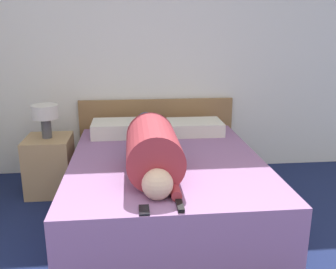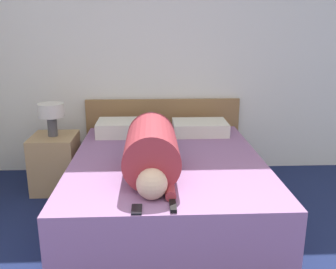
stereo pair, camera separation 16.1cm
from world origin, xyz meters
TOP-DOWN VIEW (x-y plane):
  - wall_back at (0.00, 3.39)m, footprint 5.18×0.06m
  - bed at (-0.09, 2.22)m, footprint 1.61×2.05m
  - headboard at (-0.09, 3.32)m, footprint 1.73×0.04m
  - nightstand at (-1.20, 2.82)m, footprint 0.43×0.48m
  - table_lamp at (-1.20, 2.82)m, footprint 0.25×0.25m
  - person_lying at (-0.22, 2.02)m, footprint 0.40×1.79m
  - pillow_near_headboard at (-0.48, 2.96)m, footprint 0.59×0.40m
  - pillow_second at (0.29, 2.96)m, footprint 0.56×0.40m
  - tv_remote at (-0.09, 1.29)m, footprint 0.04×0.15m
  - cell_phone at (-0.31, 1.26)m, footprint 0.06×0.13m

SIDE VIEW (x-z plane):
  - bed at x=-0.09m, z-range 0.00..0.53m
  - nightstand at x=-1.20m, z-range 0.00..0.57m
  - headboard at x=-0.09m, z-range 0.00..0.83m
  - cell_phone at x=-0.31m, z-range 0.53..0.54m
  - tv_remote at x=-0.09m, z-range 0.53..0.56m
  - pillow_second at x=0.29m, z-range 0.53..0.66m
  - pillow_near_headboard at x=-0.48m, z-range 0.53..0.68m
  - person_lying at x=-0.22m, z-range 0.50..0.90m
  - table_lamp at x=-1.20m, z-range 0.64..0.96m
  - wall_back at x=0.00m, z-range 0.00..2.60m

